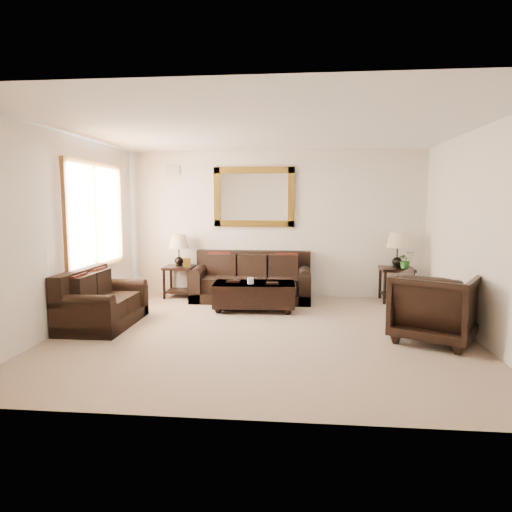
# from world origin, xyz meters

# --- Properties ---
(room) EXTENTS (5.51, 5.01, 2.71)m
(room) POSITION_xyz_m (0.00, 0.00, 1.35)
(room) COLOR gray
(room) RESTS_ON ground
(window) EXTENTS (0.07, 1.96, 1.66)m
(window) POSITION_xyz_m (-2.70, 0.90, 1.55)
(window) COLOR white
(window) RESTS_ON room
(mirror) EXTENTS (1.50, 0.06, 1.10)m
(mirror) POSITION_xyz_m (-0.37, 2.47, 1.85)
(mirror) COLOR #452F0D
(mirror) RESTS_ON room
(air_vent) EXTENTS (0.25, 0.02, 0.18)m
(air_vent) POSITION_xyz_m (-1.90, 2.48, 2.35)
(air_vent) COLOR #999999
(air_vent) RESTS_ON room
(sofa) EXTENTS (2.11, 0.91, 0.86)m
(sofa) POSITION_xyz_m (-0.37, 2.08, 0.31)
(sofa) COLOR black
(sofa) RESTS_ON room
(loveseat) EXTENTS (0.85, 1.43, 0.80)m
(loveseat) POSITION_xyz_m (-2.36, 0.16, 0.30)
(loveseat) COLOR black
(loveseat) RESTS_ON room
(end_table_left) EXTENTS (0.53, 0.53, 1.16)m
(end_table_left) POSITION_xyz_m (-1.74, 2.19, 0.76)
(end_table_left) COLOR black
(end_table_left) RESTS_ON room
(end_table_right) EXTENTS (0.56, 0.56, 1.23)m
(end_table_right) POSITION_xyz_m (2.19, 2.18, 0.80)
(end_table_right) COLOR black
(end_table_right) RESTS_ON room
(coffee_table) EXTENTS (1.36, 0.78, 0.56)m
(coffee_table) POSITION_xyz_m (-0.25, 1.29, 0.28)
(coffee_table) COLOR black
(coffee_table) RESTS_ON room
(armchair) EXTENTS (1.24, 1.22, 0.96)m
(armchair) POSITION_xyz_m (2.20, -0.16, 0.48)
(armchair) COLOR black
(armchair) RESTS_ON floor
(potted_plant) EXTENTS (0.32, 0.34, 0.23)m
(potted_plant) POSITION_xyz_m (2.32, 2.08, 0.73)
(potted_plant) COLOR #23551D
(potted_plant) RESTS_ON end_table_right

